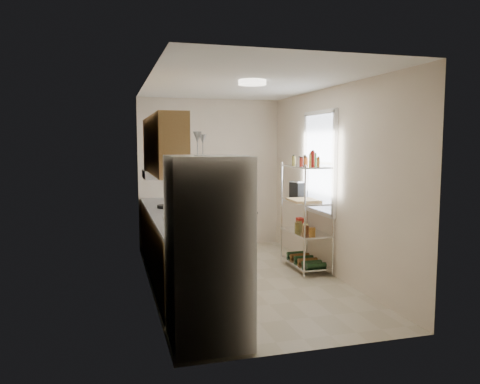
# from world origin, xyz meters

# --- Properties ---
(room) EXTENTS (2.52, 4.42, 2.62)m
(room) POSITION_xyz_m (0.00, 0.00, 1.30)
(room) COLOR #BFB49B
(room) RESTS_ON ground
(counter_run) EXTENTS (0.63, 3.51, 0.90)m
(counter_run) POSITION_xyz_m (-0.92, 0.44, 0.45)
(counter_run) COLOR #AF884A
(counter_run) RESTS_ON ground
(upper_cabinets) EXTENTS (0.33, 2.20, 0.72)m
(upper_cabinets) POSITION_xyz_m (-1.05, 0.10, 1.81)
(upper_cabinets) COLOR #AF884A
(upper_cabinets) RESTS_ON room
(range_hood) EXTENTS (0.50, 0.60, 0.12)m
(range_hood) POSITION_xyz_m (-1.00, 0.90, 1.39)
(range_hood) COLOR #B7BABC
(range_hood) RESTS_ON room
(window) EXTENTS (0.06, 1.00, 1.46)m
(window) POSITION_xyz_m (1.23, 0.35, 1.55)
(window) COLOR white
(window) RESTS_ON room
(bakers_rack) EXTENTS (0.45, 0.90, 1.73)m
(bakers_rack) POSITION_xyz_m (1.00, 0.30, 1.11)
(bakers_rack) COLOR silver
(bakers_rack) RESTS_ON ground
(ceiling_dome) EXTENTS (0.34, 0.34, 0.05)m
(ceiling_dome) POSITION_xyz_m (0.00, -0.30, 2.57)
(ceiling_dome) COLOR white
(ceiling_dome) RESTS_ON room
(refrigerator) EXTENTS (0.71, 0.71, 1.72)m
(refrigerator) POSITION_xyz_m (-0.87, -1.77, 0.86)
(refrigerator) COLOR white
(refrigerator) RESTS_ON ground
(wine_glass_a) EXTENTS (0.07, 0.07, 0.21)m
(wine_glass_a) POSITION_xyz_m (-0.98, -1.89, 1.83)
(wine_glass_a) COLOR silver
(wine_glass_a) RESTS_ON refrigerator
(wine_glass_b) EXTENTS (0.07, 0.07, 0.19)m
(wine_glass_b) POSITION_xyz_m (-0.92, -1.83, 1.82)
(wine_glass_b) COLOR silver
(wine_glass_b) RESTS_ON refrigerator
(rice_cooker) EXTENTS (0.26, 0.26, 0.21)m
(rice_cooker) POSITION_xyz_m (-0.89, 0.42, 1.00)
(rice_cooker) COLOR white
(rice_cooker) RESTS_ON counter_run
(frying_pan_large) EXTENTS (0.32, 0.32, 0.04)m
(frying_pan_large) POSITION_xyz_m (-0.93, 0.84, 0.92)
(frying_pan_large) COLOR black
(frying_pan_large) RESTS_ON counter_run
(frying_pan_small) EXTENTS (0.28, 0.28, 0.05)m
(frying_pan_small) POSITION_xyz_m (-0.96, 0.87, 0.92)
(frying_pan_small) COLOR black
(frying_pan_small) RESTS_ON counter_run
(cutting_board) EXTENTS (0.39, 0.49, 0.03)m
(cutting_board) POSITION_xyz_m (0.92, 0.22, 1.03)
(cutting_board) COLOR tan
(cutting_board) RESTS_ON bakers_rack
(espresso_machine) EXTENTS (0.20, 0.25, 0.25)m
(espresso_machine) POSITION_xyz_m (1.00, 0.63, 1.14)
(espresso_machine) COLOR black
(espresso_machine) RESTS_ON bakers_rack
(storage_bag) EXTENTS (0.10, 0.13, 0.15)m
(storage_bag) POSITION_xyz_m (1.05, 0.63, 0.63)
(storage_bag) COLOR red
(storage_bag) RESTS_ON bakers_rack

